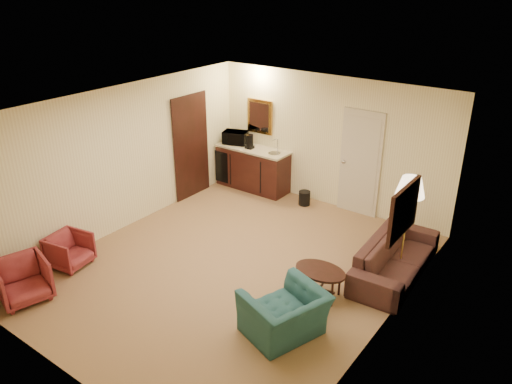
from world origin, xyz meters
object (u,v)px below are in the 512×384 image
floor_lamp (405,226)px  coffee_maker (250,142)px  teal_armchair (284,307)px  rose_chair_near (69,249)px  rose_chair_far (23,278)px  sofa (396,252)px  coffee_table (320,283)px  microwave (235,136)px  waste_bin (304,198)px  wetbar_cabinet (253,168)px

floor_lamp → coffee_maker: bearing=162.0°
teal_armchair → rose_chair_near: (-3.68, -0.63, -0.13)m
floor_lamp → coffee_maker: 4.10m
rose_chair_far → coffee_maker: 5.18m
sofa → rose_chair_far: 5.53m
rose_chair_near → coffee_table: (3.63, 1.64, -0.08)m
microwave → coffee_maker: size_ratio=1.68×
waste_bin → coffee_maker: size_ratio=0.97×
coffee_table → coffee_maker: 4.16m
sofa → wetbar_cabinet: bearing=66.6°
rose_chair_far → waste_bin: size_ratio=2.38×
rose_chair_near → coffee_maker: coffee_maker is taller
wetbar_cabinet → microwave: microwave is taller
microwave → coffee_maker: (0.44, -0.06, -0.02)m
teal_armchair → waste_bin: 4.00m
rose_chair_near → rose_chair_far: size_ratio=0.87×
sofa → floor_lamp: size_ratio=1.26×
waste_bin → rose_chair_near: bearing=-113.9°
rose_chair_far → coffee_maker: bearing=12.9°
wetbar_cabinet → rose_chair_near: wetbar_cabinet is taller
rose_chair_near → microwave: (0.02, 4.26, 0.79)m
sofa → coffee_maker: size_ratio=6.84×
coffee_maker → microwave: bearing=-171.2°
rose_chair_far → coffee_table: size_ratio=0.91×
rose_chair_near → microwave: bearing=-10.2°
wetbar_cabinet → microwave: size_ratio=3.25×
sofa → waste_bin: bearing=58.2°
wetbar_cabinet → coffee_maker: coffee_maker is taller
coffee_table → microwave: 4.55m
rose_chair_near → rose_chair_far: bearing=-175.0°
sofa → rose_chair_near: (-4.30, -2.83, -0.10)m
coffee_table → waste_bin: coffee_table is taller
wetbar_cabinet → teal_armchair: (3.18, -3.62, -0.03)m
teal_armchair → floor_lamp: (0.67, 2.30, 0.39)m
waste_bin → floor_lamp: bearing=-26.6°
waste_bin → rose_chair_far: bearing=-107.4°
wetbar_cabinet → rose_chair_near: (-0.50, -4.25, -0.16)m
wetbar_cabinet → rose_chair_far: 5.19m
rose_chair_far → waste_bin: rose_chair_far is taller
wetbar_cabinet → coffee_table: 4.08m
rose_chair_far → coffee_maker: coffee_maker is taller
wetbar_cabinet → rose_chair_far: wetbar_cabinet is taller
sofa → rose_chair_far: (-4.05, -3.76, -0.06)m
floor_lamp → rose_chair_far: bearing=-136.7°
wetbar_cabinet → coffee_table: (3.13, -2.61, -0.24)m
sofa → rose_chair_near: sofa is taller
teal_armchair → microwave: size_ratio=1.94×
rose_chair_near → waste_bin: 4.57m
floor_lamp → coffee_table: bearing=-119.1°
rose_chair_near → floor_lamp: floor_lamp is taller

